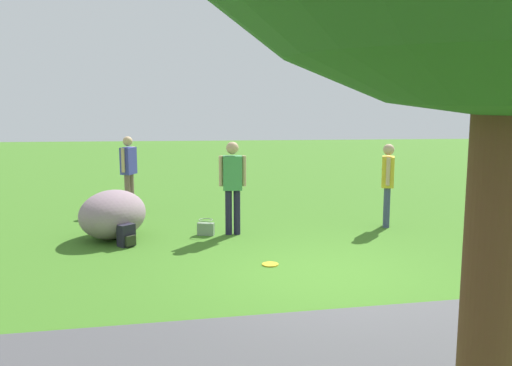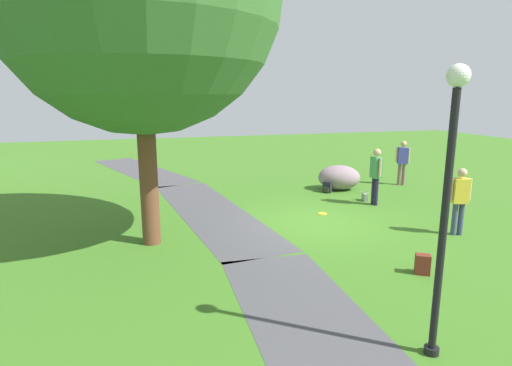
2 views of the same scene
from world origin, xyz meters
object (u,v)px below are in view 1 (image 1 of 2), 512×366
Objects in this scene: frisbee_on_grass at (270,264)px; woman_with_handbag at (233,181)px; handbag_on_grass at (206,228)px; man_near_boulder at (388,179)px; backpack_by_boulder at (127,236)px; passerby_on_path at (129,167)px; lawn_boulder at (113,214)px.

woman_with_handbag is at bearing -76.02° from frisbee_on_grass.
man_near_boulder is at bearing -173.69° from handbag_on_grass.
backpack_by_boulder reaches higher than frisbee_on_grass.
backpack_by_boulder is at bearing 12.00° from man_near_boulder.
passerby_on_path is (5.47, -2.24, 0.01)m from man_near_boulder.
handbag_on_grass is (-1.79, 2.65, -0.85)m from passerby_on_path.
backpack_by_boulder is at bearing 96.54° from passerby_on_path.
man_near_boulder is 0.99× the size of passerby_on_path.
lawn_boulder is at bearing 1.53° from handbag_on_grass.
lawn_boulder reaches higher than frisbee_on_grass.
backpack_by_boulder is (-0.33, 0.63, -0.26)m from lawn_boulder.
handbag_on_grass is 0.85× the size of backpack_by_boulder.
woman_with_handbag is at bearing -176.87° from handbag_on_grass.
man_near_boulder is (-3.15, -0.38, -0.07)m from woman_with_handbag.
handbag_on_grass is (0.52, 0.03, -0.91)m from woman_with_handbag.
handbag_on_grass is (3.68, 0.41, -0.84)m from man_near_boulder.
passerby_on_path reaches higher than handbag_on_grass.
passerby_on_path is 4.27× the size of backpack_by_boulder.
lawn_boulder is 0.76m from backpack_by_boulder.
passerby_on_path is at bearing -48.59° from woman_with_handbag.
lawn_boulder is at bearing -62.03° from backpack_by_boulder.
frisbee_on_grass is (-1.03, 2.01, -0.13)m from handbag_on_grass.
frisbee_on_grass is (-2.77, 1.97, -0.44)m from lawn_boulder.
woman_with_handbag is 3.50m from passerby_on_path.
passerby_on_path is at bearing -58.84° from frisbee_on_grass.
woman_with_handbag is 2.35m from frisbee_on_grass.
man_near_boulder is 4.24× the size of backpack_by_boulder.
backpack_by_boulder is at bearing 25.59° from handbag_on_grass.
backpack_by_boulder is at bearing 20.00° from woman_with_handbag.
passerby_on_path is 6.52× the size of frisbee_on_grass.
lawn_boulder is 1.01× the size of woman_with_handbag.
lawn_boulder is 5.46m from man_near_boulder.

